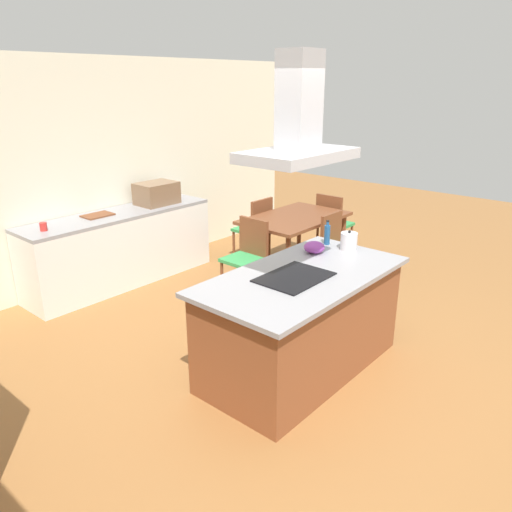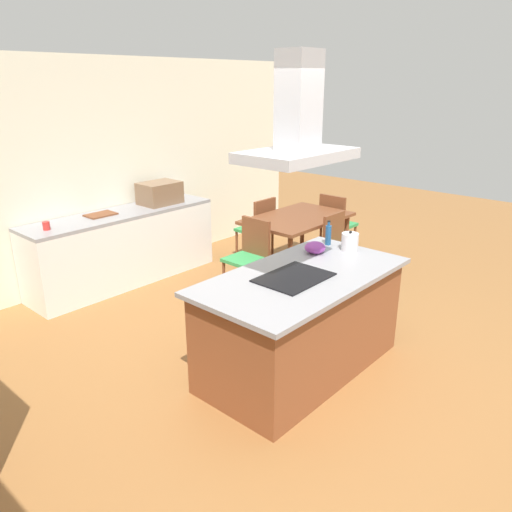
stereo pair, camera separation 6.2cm
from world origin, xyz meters
TOP-DOWN VIEW (x-y plane):
  - ground at (0.00, 1.50)m, footprint 16.00×16.00m
  - wall_back at (0.00, 3.25)m, footprint 7.20×0.10m
  - kitchen_island at (0.00, 0.00)m, footprint 1.91×1.00m
  - cooktop at (-0.12, 0.00)m, footprint 0.60×0.44m
  - tea_kettle at (0.79, 0.04)m, footprint 0.21×0.16m
  - olive_oil_bottle at (0.79, 0.28)m, footprint 0.06×0.06m
  - mixing_bowl at (0.50, 0.23)m, footprint 0.20×0.20m
  - back_counter at (0.16, 2.88)m, footprint 2.42×0.62m
  - countertop_microwave at (0.77, 2.88)m, footprint 0.50×0.38m
  - coffee_mug_red at (-0.80, 2.83)m, footprint 0.08×0.08m
  - cutting_board at (-0.08, 2.93)m, footprint 0.34×0.24m
  - dining_table at (1.88, 1.48)m, footprint 1.40×0.90m
  - chair_facing_island at (1.88, 0.81)m, footprint 0.42×0.42m
  - chair_facing_back_wall at (1.88, 2.14)m, footprint 0.42×0.42m
  - chair_at_right_end at (2.79, 1.48)m, footprint 0.42×0.42m
  - chair_at_left_end at (0.96, 1.48)m, footprint 0.42×0.42m
  - range_hood at (-0.12, 0.00)m, footprint 0.90×0.55m

SIDE VIEW (x-z plane):
  - ground at x=0.00m, z-range 0.00..0.00m
  - back_counter at x=0.16m, z-range 0.00..0.90m
  - kitchen_island at x=0.00m, z-range 0.00..0.90m
  - chair_facing_island at x=1.88m, z-range 0.06..0.95m
  - chair_facing_back_wall at x=1.88m, z-range 0.06..0.95m
  - chair_at_right_end at x=2.79m, z-range 0.06..0.95m
  - chair_at_left_end at x=0.96m, z-range 0.06..0.95m
  - dining_table at x=1.88m, z-range 0.29..1.04m
  - cooktop at x=-0.12m, z-range 0.90..0.91m
  - cutting_board at x=-0.08m, z-range 0.90..0.92m
  - coffee_mug_red at x=-0.80m, z-range 0.90..0.99m
  - mixing_bowl at x=0.50m, z-range 0.90..1.01m
  - tea_kettle at x=0.79m, z-range 0.89..1.08m
  - olive_oil_bottle at x=0.79m, z-range 0.88..1.12m
  - countertop_microwave at x=0.77m, z-range 0.90..1.18m
  - wall_back at x=0.00m, z-range 0.00..2.70m
  - range_hood at x=-0.12m, z-range 1.71..2.49m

